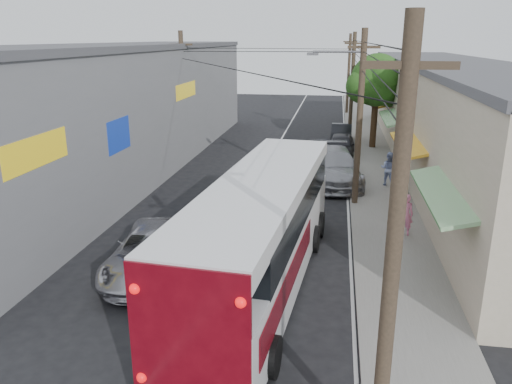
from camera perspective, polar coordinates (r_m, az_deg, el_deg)
ground at (r=13.14m, az=-11.69°, el=-18.46°), size 120.00×120.00×0.00m
sidewalk at (r=30.92m, az=13.23°, el=2.67°), size 3.00×80.00×0.12m
building_right at (r=32.92m, az=21.28°, el=8.33°), size 7.09×40.00×6.25m
building_left at (r=30.87m, az=-15.33°, el=9.31°), size 7.20×36.00×7.25m
utility_poles at (r=30.43m, az=7.28°, el=10.57°), size 11.80×45.28×8.00m
street_tree at (r=36.13m, az=13.74°, el=12.13°), size 4.40×4.00×6.60m
coach_bus at (r=15.56m, az=0.76°, el=-4.45°), size 3.68×12.51×3.56m
jeepney at (r=17.14m, az=-11.68°, el=-6.66°), size 2.95×5.61×1.50m
parked_suv at (r=27.37m, az=8.90°, el=2.92°), size 3.42×6.63×1.84m
parked_car_mid at (r=33.68m, az=9.69°, el=5.27°), size 1.99×4.48×1.50m
parked_car_far at (r=38.03m, az=9.73°, el=6.55°), size 1.57×4.30×1.41m
pedestrian_near at (r=20.40m, az=16.68°, el=-2.47°), size 0.67×0.48×1.69m
pedestrian_far at (r=27.08m, az=14.93°, el=2.59°), size 1.08×0.98×1.79m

